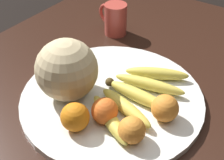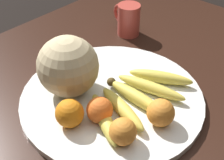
# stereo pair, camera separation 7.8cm
# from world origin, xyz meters

# --- Properties ---
(kitchen_table) EXTENTS (1.31, 0.95, 0.72)m
(kitchen_table) POSITION_xyz_m (0.00, 0.00, 0.62)
(kitchen_table) COLOR black
(kitchen_table) RESTS_ON ground_plane
(fruit_bowl) EXTENTS (0.47, 0.47, 0.02)m
(fruit_bowl) POSITION_xyz_m (-0.06, -0.05, 0.73)
(fruit_bowl) COLOR white
(fruit_bowl) RESTS_ON kitchen_table
(melon) EXTENTS (0.16, 0.16, 0.16)m
(melon) POSITION_xyz_m (-0.12, 0.05, 0.81)
(melon) COLOR beige
(melon) RESTS_ON fruit_bowl
(banana_bunch) EXTENTS (0.32, 0.20, 0.03)m
(banana_bunch) POSITION_xyz_m (-0.04, -0.11, 0.75)
(banana_bunch) COLOR #473819
(banana_bunch) RESTS_ON fruit_bowl
(orange_front_left) EXTENTS (0.06, 0.06, 0.06)m
(orange_front_left) POSITION_xyz_m (-0.16, -0.17, 0.76)
(orange_front_left) COLOR orange
(orange_front_left) RESTS_ON fruit_bowl
(orange_front_right) EXTENTS (0.07, 0.07, 0.07)m
(orange_front_right) POSITION_xyz_m (-0.06, -0.20, 0.77)
(orange_front_right) COLOR orange
(orange_front_right) RESTS_ON fruit_bowl
(orange_mid_center) EXTENTS (0.06, 0.06, 0.06)m
(orange_mid_center) POSITION_xyz_m (-0.14, -0.09, 0.76)
(orange_mid_center) COLOR orange
(orange_mid_center) RESTS_ON fruit_bowl
(orange_back_left) EXTENTS (0.07, 0.07, 0.07)m
(orange_back_left) POSITION_xyz_m (-0.20, -0.04, 0.77)
(orange_back_left) COLOR orange
(orange_back_left) RESTS_ON fruit_bowl
(produce_tag) EXTENTS (0.09, 0.09, 0.00)m
(produce_tag) POSITION_xyz_m (-0.10, -0.06, 0.73)
(produce_tag) COLOR white
(produce_tag) RESTS_ON fruit_bowl
(ceramic_mug) EXTENTS (0.08, 0.12, 0.11)m
(ceramic_mug) POSITION_xyz_m (0.24, 0.15, 0.77)
(ceramic_mug) COLOR #B74238
(ceramic_mug) RESTS_ON kitchen_table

